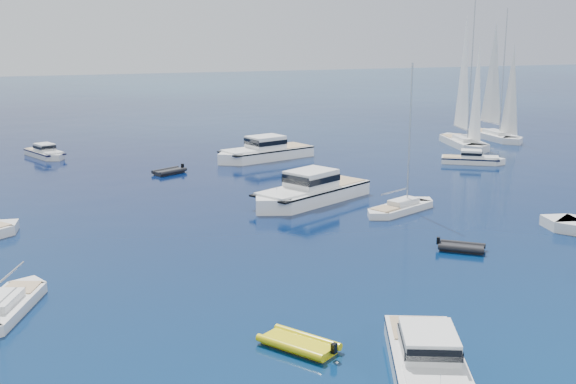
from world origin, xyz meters
The scene contains 13 objects.
ground centered at (0.00, 0.00, 0.00)m, with size 400.00×400.00×0.00m, color navy.
motor_cruiser_left centered at (-5.90, 0.10, 0.00)m, with size 2.91×9.50×2.49m, color silver, non-canonical shape.
motor_cruiser_centre centered at (0.37, 29.60, 0.00)m, with size 3.87×12.63×3.32m, color white, non-canonical shape.
motor_cruiser_far_r centered at (22.53, 39.56, 0.00)m, with size 2.13×6.95×1.82m, color white, non-canonical shape.
motor_cruiser_distant centered at (2.80, 49.25, 0.00)m, with size 3.73×12.17×3.20m, color white, non-canonical shape.
motor_cruiser_horizon centered at (-19.34, 58.42, 0.00)m, with size 2.21×7.23×1.90m, color silver, non-canonical shape.
sailboat_fore centered at (-22.22, 13.17, 0.00)m, with size 2.13×8.20×12.05m, color white, non-canonical shape.
sailboat_centre centered at (5.95, 24.37, 0.00)m, with size 2.08×7.98×11.73m, color silver, non-canonical shape.
sailboat_sails_r centered at (34.70, 53.01, 0.00)m, with size 2.96×11.39×16.74m, color white, non-canonical shape.
sailboat_sails_far centered at (27.95, 49.54, 0.00)m, with size 3.14×12.07×17.74m, color silver, non-canonical shape.
tender_yellow centered at (-9.91, 4.41, 0.00)m, with size 2.03×3.72×0.95m, color #D5C80C, non-canonical shape.
tender_grey_near centered at (4.82, 14.18, 0.00)m, with size 1.71×2.99×0.95m, color black, non-canonical shape.
tender_grey_far centered at (-8.24, 44.90, 0.00)m, with size 1.87×3.35×0.95m, color black, non-canonical shape.
Camera 1 is at (-20.17, -23.01, 13.89)m, focal length 44.57 mm.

